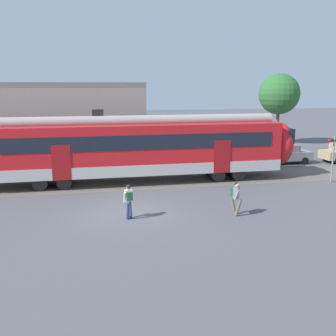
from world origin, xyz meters
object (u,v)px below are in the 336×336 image
Objects in this scene: commuter_train at (1,152)px; pedestrian_grey at (236,196)px; pedestrian_white at (129,199)px; parked_car_grey at (286,154)px; crossing_signal at (334,152)px.

pedestrian_grey is (12.02, -7.67, -1.26)m from commuter_train.
pedestrian_grey is at bearing -32.54° from commuter_train.
pedestrian_white is 17.53m from parked_car_grey.
crossing_signal reaches higher than parked_car_grey.
pedestrian_white is (6.92, -7.15, -1.26)m from commuter_train.
crossing_signal is at bearing 30.41° from pedestrian_grey.
parked_car_grey is (8.66, 11.38, -0.21)m from pedestrian_grey.
pedestrian_white is at bearing -141.69° from parked_car_grey.
crossing_signal is at bearing -90.92° from parked_car_grey.
pedestrian_white is 0.56× the size of crossing_signal.
pedestrian_white is at bearing -45.93° from commuter_train.
pedestrian_grey is at bearing -5.79° from pedestrian_white.
crossing_signal is at bearing 18.27° from pedestrian_white.
pedestrian_grey reaches higher than parked_car_grey.
parked_car_grey is 6.48m from crossing_signal.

